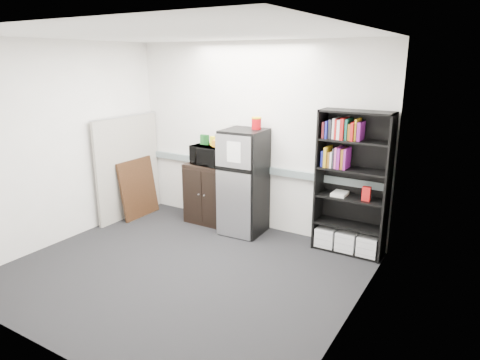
{
  "coord_description": "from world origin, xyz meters",
  "views": [
    {
      "loc": [
        2.99,
        -3.62,
        2.46
      ],
      "look_at": [
        0.27,
        0.9,
        0.95
      ],
      "focal_mm": 32.0,
      "sensor_mm": 36.0,
      "label": 1
    }
  ],
  "objects": [
    {
      "name": "wall_note",
      "position": [
        -0.35,
        1.74,
        1.55
      ],
      "size": [
        0.14,
        0.0,
        0.1
      ],
      "primitive_type": "cube",
      "color": "white",
      "rests_on": "wall_back"
    },
    {
      "name": "electrical_raceway",
      "position": [
        0.0,
        1.72,
        0.9
      ],
      "size": [
        3.92,
        0.05,
        0.1
      ],
      "primitive_type": "cube",
      "color": "gray",
      "rests_on": "wall_back"
    },
    {
      "name": "framed_poster",
      "position": [
        -1.77,
        1.13,
        0.46
      ],
      "size": [
        0.18,
        0.72,
        0.92
      ],
      "rotation": [
        0.0,
        -0.15,
        0.0
      ],
      "color": "black",
      "rests_on": "floor"
    },
    {
      "name": "coffee_can",
      "position": [
        0.14,
        1.55,
        1.61
      ],
      "size": [
        0.14,
        0.14,
        0.19
      ],
      "color": "#A7070E",
      "rests_on": "refrigerator"
    },
    {
      "name": "bookshelf",
      "position": [
        1.53,
        1.57,
        0.91
      ],
      "size": [
        0.9,
        0.34,
        1.85
      ],
      "color": "black",
      "rests_on": "floor"
    },
    {
      "name": "refrigerator",
      "position": [
        0.02,
        1.42,
        0.76
      ],
      "size": [
        0.59,
        0.62,
        1.51
      ],
      "rotation": [
        0.0,
        0.0,
        0.05
      ],
      "color": "black",
      "rests_on": "floor"
    },
    {
      "name": "snack_bag",
      "position": [
        -0.44,
        1.47,
        1.26
      ],
      "size": [
        0.19,
        0.12,
        0.1
      ],
      "primitive_type": "cube",
      "rotation": [
        0.0,
        0.0,
        -0.09
      ],
      "color": "orange",
      "rests_on": "microwave"
    },
    {
      "name": "snack_box_b",
      "position": [
        -0.69,
        1.52,
        1.29
      ],
      "size": [
        0.07,
        0.05,
        0.15
      ],
      "primitive_type": "cube",
      "rotation": [
        0.0,
        0.0,
        0.06
      ],
      "color": "#0D3D14",
      "rests_on": "microwave"
    },
    {
      "name": "microwave",
      "position": [
        -0.62,
        1.48,
        1.07
      ],
      "size": [
        0.55,
        0.39,
        0.29
      ],
      "primitive_type": "imported",
      "rotation": [
        0.0,
        0.0,
        -0.08
      ],
      "color": "black",
      "rests_on": "cabinet"
    },
    {
      "name": "floor",
      "position": [
        0.0,
        0.0,
        0.0
      ],
      "size": [
        4.0,
        4.0,
        0.0
      ],
      "primitive_type": "plane",
      "color": "black",
      "rests_on": "ground"
    },
    {
      "name": "wall_back",
      "position": [
        0.0,
        1.75,
        1.35
      ],
      "size": [
        4.0,
        0.02,
        2.7
      ],
      "primitive_type": "cube",
      "color": "silver",
      "rests_on": "floor"
    },
    {
      "name": "wall_left",
      "position": [
        -2.0,
        0.0,
        1.35
      ],
      "size": [
        0.02,
        3.5,
        2.7
      ],
      "primitive_type": "cube",
      "color": "silver",
      "rests_on": "floor"
    },
    {
      "name": "snack_box_a",
      "position": [
        -0.76,
        1.52,
        1.29
      ],
      "size": [
        0.07,
        0.06,
        0.15
      ],
      "primitive_type": "cube",
      "rotation": [
        0.0,
        0.0,
        0.08
      ],
      "color": "#17531E",
      "rests_on": "microwave"
    },
    {
      "name": "cabinet",
      "position": [
        -0.62,
        1.5,
        0.46
      ],
      "size": [
        0.74,
        0.49,
        0.92
      ],
      "color": "black",
      "rests_on": "floor"
    },
    {
      "name": "snack_box_c",
      "position": [
        -0.58,
        1.52,
        1.28
      ],
      "size": [
        0.08,
        0.07,
        0.14
      ],
      "primitive_type": "cube",
      "rotation": [
        0.0,
        0.0,
        -0.3
      ],
      "color": "yellow",
      "rests_on": "microwave"
    },
    {
      "name": "ceiling",
      "position": [
        0.0,
        0.0,
        2.7
      ],
      "size": [
        4.0,
        3.5,
        0.02
      ],
      "primitive_type": "cube",
      "color": "white",
      "rests_on": "wall_back"
    },
    {
      "name": "cubicle_partition",
      "position": [
        -1.9,
        1.08,
        0.81
      ],
      "size": [
        0.06,
        1.3,
        1.62
      ],
      "color": "#9A9589",
      "rests_on": "floor"
    },
    {
      "name": "wall_right",
      "position": [
        2.0,
        0.0,
        1.35
      ],
      "size": [
        0.02,
        3.5,
        2.7
      ],
      "primitive_type": "cube",
      "color": "silver",
      "rests_on": "floor"
    }
  ]
}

